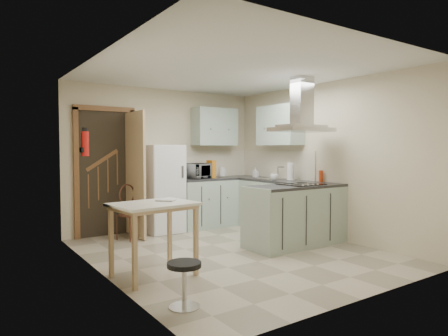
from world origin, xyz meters
TOP-DOWN VIEW (x-y plane):
  - floor at (0.00, 0.00)m, footprint 4.20×4.20m
  - ceiling at (0.00, 0.00)m, footprint 4.20×4.20m
  - back_wall at (0.00, 2.10)m, footprint 3.60×0.00m
  - left_wall at (-1.80, 0.00)m, footprint 0.00×4.20m
  - right_wall at (1.80, 0.00)m, footprint 0.00×4.20m
  - doorway at (-1.10, 2.07)m, footprint 1.10×0.12m
  - fridge at (-0.20, 1.80)m, footprint 0.60×0.60m
  - counter_back at (0.66, 1.80)m, footprint 1.08×0.60m
  - counter_right at (1.50, 1.12)m, footprint 0.60×1.95m
  - splashback at (0.96, 2.09)m, footprint 1.68×0.02m
  - wall_cabinet_back at (0.95, 1.93)m, footprint 0.85×0.35m
  - wall_cabinet_right at (1.62, 0.85)m, footprint 0.35×0.90m
  - peninsula at (1.02, -0.18)m, footprint 1.55×0.65m
  - hob at (1.12, -0.18)m, footprint 0.58×0.50m
  - extractor_hood at (1.12, -0.18)m, footprint 0.90×0.55m
  - sink at (1.50, 0.95)m, footprint 0.45×0.40m
  - fire_extinguisher at (-1.74, 0.90)m, footprint 0.10×0.10m
  - drop_leaf_table at (-1.34, -0.34)m, footprint 0.95×0.76m
  - bentwood_chair at (-0.88, 1.57)m, footprint 0.47×0.47m
  - stool at (-1.48, -1.30)m, footprint 0.37×0.37m
  - microwave at (0.48, 1.79)m, footprint 0.58×0.50m
  - kettle at (1.04, 1.81)m, footprint 0.17×0.17m
  - cereal_box at (0.83, 1.85)m, footprint 0.09×0.22m
  - soap_bottle at (1.54, 1.42)m, footprint 0.08×0.09m
  - paper_towel at (1.55, 0.49)m, footprint 0.16×0.16m
  - cup at (1.31, 0.63)m, footprint 0.14×0.14m
  - red_bottle at (1.74, -0.01)m, footprint 0.09×0.09m
  - book at (-1.20, -0.30)m, footprint 0.26×0.27m

SIDE VIEW (x-z plane):
  - floor at x=0.00m, z-range 0.00..0.00m
  - stool at x=-1.48m, z-range 0.00..0.42m
  - bentwood_chair at x=-0.88m, z-range 0.00..0.79m
  - drop_leaf_table at x=-1.34m, z-range 0.00..0.83m
  - counter_back at x=0.66m, z-range 0.00..0.90m
  - counter_right at x=1.50m, z-range 0.00..0.90m
  - peninsula at x=1.02m, z-range 0.00..0.90m
  - fridge at x=-0.20m, z-range 0.00..1.50m
  - book at x=-1.20m, z-range 0.83..0.93m
  - sink at x=1.50m, z-range 0.90..0.91m
  - hob at x=1.12m, z-range 0.90..0.91m
  - cup at x=1.31m, z-range 0.90..1.01m
  - soap_bottle at x=1.54m, z-range 0.90..1.08m
  - red_bottle at x=1.74m, z-range 0.90..1.09m
  - kettle at x=1.04m, z-range 0.90..1.09m
  - microwave at x=0.48m, z-range 0.90..1.17m
  - doorway at x=-1.10m, z-range 0.00..2.10m
  - paper_towel at x=1.55m, z-range 0.90..1.21m
  - cereal_box at x=0.83m, z-range 0.90..1.22m
  - splashback at x=0.96m, z-range 0.90..1.40m
  - back_wall at x=0.00m, z-range -0.55..3.05m
  - left_wall at x=-1.80m, z-range -0.85..3.35m
  - right_wall at x=1.80m, z-range -0.85..3.35m
  - fire_extinguisher at x=-1.74m, z-range 1.34..1.66m
  - extractor_hood at x=1.12m, z-range 1.67..1.77m
  - wall_cabinet_back at x=0.95m, z-range 1.50..2.20m
  - wall_cabinet_right at x=1.62m, z-range 1.50..2.20m
  - ceiling at x=0.00m, z-range 2.50..2.50m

